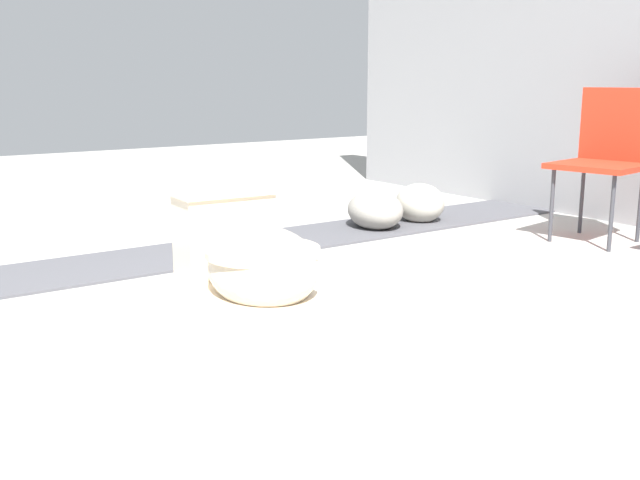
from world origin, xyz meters
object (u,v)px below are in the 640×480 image
object	(u,v)px
folding_chair_left	(609,148)
boulder_near	(420,203)
boulder_far	(375,210)
toilet	(250,273)

from	to	relation	value
folding_chair_left	boulder_near	xyz separation A→B (m)	(-0.95, -0.51, -0.39)
boulder_far	boulder_near	bearing A→B (deg)	89.19
toilet	folding_chair_left	distance (m)	2.43
folding_chair_left	boulder_near	bearing A→B (deg)	-70.60
folding_chair_left	boulder_far	xyz separation A→B (m)	(-0.96, -0.86, -0.40)
folding_chair_left	boulder_near	world-z (taller)	folding_chair_left
boulder_far	folding_chair_left	bearing A→B (deg)	42.00
folding_chair_left	boulder_far	world-z (taller)	folding_chair_left
boulder_near	boulder_far	xyz separation A→B (m)	(-0.01, -0.35, -0.01)
folding_chair_left	boulder_near	size ratio (longest dim) A/B	2.67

